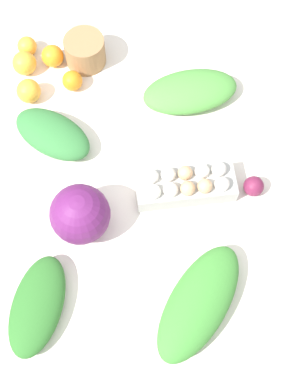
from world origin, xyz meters
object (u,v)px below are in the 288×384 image
object	(u,v)px
greens_bunch_kale	(37,306)
beet_root	(254,186)
cabbage_purple	(80,214)
greens_bunch_scallion	(53,134)
greens_bunch_beet_tops	(199,303)
greens_bunch_chard	(190,91)
orange_1	(29,91)
orange_4	(27,46)
orange_2	(24,63)
orange_0	(53,56)
egg_carton	(186,185)
orange_3	(72,81)
paper_bag	(85,51)

from	to	relation	value
greens_bunch_kale	beet_root	world-z (taller)	greens_bunch_kale
cabbage_purple	greens_bunch_scallion	world-z (taller)	cabbage_purple
cabbage_purple	greens_bunch_beet_tops	size ratio (longest dim) A/B	0.48
cabbage_purple	greens_bunch_chard	world-z (taller)	cabbage_purple
greens_bunch_kale	orange_1	bearing A→B (deg)	12.58
greens_bunch_beet_tops	orange_4	size ratio (longest dim) A/B	5.53
orange_4	beet_root	bearing A→B (deg)	-120.26
greens_bunch_scallion	orange_4	bearing A→B (deg)	23.46
orange_2	orange_1	bearing A→B (deg)	-162.21
greens_bunch_beet_tops	orange_0	size ratio (longest dim) A/B	4.87
egg_carton	orange_4	xyz separation A→B (m)	(0.47, 0.56, -0.01)
orange_2	orange_3	bearing A→B (deg)	-106.56
egg_carton	greens_bunch_chard	bearing A→B (deg)	78.71
orange_0	orange_2	world-z (taller)	orange_2
greens_bunch_kale	beet_root	distance (m)	0.70
paper_bag	orange_2	distance (m)	0.20
greens_bunch_kale	greens_bunch_scallion	bearing A→B (deg)	5.17
greens_bunch_beet_tops	orange_1	xyz separation A→B (m)	(0.63, 0.58, -0.00)
cabbage_purple	greens_bunch_scallion	bearing A→B (deg)	25.59
paper_bag	orange_0	bearing A→B (deg)	100.48
greens_bunch_chard	orange_0	size ratio (longest dim) A/B	4.17
greens_bunch_scallion	orange_2	xyz separation A→B (m)	(0.26, 0.14, 0.00)
paper_bag	greens_bunch_kale	size ratio (longest dim) A/B	0.47
cabbage_purple	orange_3	xyz separation A→B (m)	(0.48, 0.10, -0.05)
greens_bunch_chard	beet_root	size ratio (longest dim) A/B	5.01
paper_bag	orange_1	distance (m)	0.23
egg_carton	orange_2	size ratio (longest dim) A/B	3.94
orange_3	greens_bunch_beet_tops	bearing A→B (deg)	-146.77
paper_bag	orange_2	world-z (taller)	paper_bag
paper_bag	orange_0	xyz separation A→B (m)	(-0.02, 0.11, -0.01)
greens_bunch_kale	orange_1	xyz separation A→B (m)	(0.67, 0.15, 0.00)
egg_carton	greens_bunch_kale	distance (m)	0.54
paper_bag	orange_3	world-z (taller)	paper_bag
egg_carton	orange_1	world-z (taller)	egg_carton
greens_bunch_chard	orange_2	bearing A→B (deg)	83.95
greens_bunch_beet_tops	greens_bunch_scallion	world-z (taller)	greens_bunch_beet_tops
paper_bag	greens_bunch_kale	distance (m)	0.84
greens_bunch_beet_tops	orange_4	distance (m)	1.02
greens_bunch_beet_tops	orange_3	bearing A→B (deg)	33.23
greens_bunch_chard	orange_3	size ratio (longest dim) A/B	4.63
paper_bag	greens_bunch_chard	distance (m)	0.37
beet_root	orange_3	bearing A→B (deg)	61.52
beet_root	orange_3	distance (m)	0.67
egg_carton	greens_bunch_scallion	size ratio (longest dim) A/B	1.18
orange_1	orange_3	distance (m)	0.14
orange_2	greens_bunch_chard	bearing A→B (deg)	-96.05
orange_3	orange_4	size ratio (longest dim) A/B	1.02
cabbage_purple	greens_bunch_beet_tops	distance (m)	0.40
greens_bunch_chard	beet_root	world-z (taller)	greens_bunch_chard
greens_bunch_scallion	orange_3	world-z (taller)	greens_bunch_scallion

